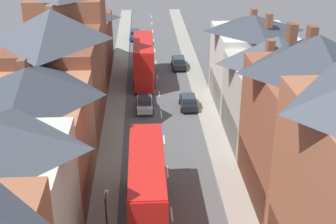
# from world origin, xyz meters

# --- Properties ---
(pavement_left) EXTENTS (2.20, 104.00, 0.14)m
(pavement_left) POSITION_xyz_m (-5.10, 38.00, 0.07)
(pavement_left) COLOR gray
(pavement_left) RESTS_ON ground
(pavement_right) EXTENTS (2.20, 104.00, 0.14)m
(pavement_right) POSITION_xyz_m (5.10, 38.00, 0.07)
(pavement_right) COLOR gray
(pavement_right) RESTS_ON ground
(centre_line_dashes) EXTENTS (0.14, 97.80, 0.01)m
(centre_line_dashes) POSITION_xyz_m (0.00, 36.00, 0.01)
(centre_line_dashes) COLOR silver
(centre_line_dashes) RESTS_ON ground
(terrace_row_left) EXTENTS (8.00, 68.93, 14.64)m
(terrace_row_left) POSITION_xyz_m (-10.19, 21.51, 5.96)
(terrace_row_left) COLOR brown
(terrace_row_left) RESTS_ON ground
(terrace_row_right) EXTENTS (8.00, 54.88, 14.48)m
(terrace_row_right) POSITION_xyz_m (10.19, 14.55, 6.21)
(terrace_row_right) COLOR brown
(terrace_row_right) RESTS_ON ground
(double_decker_bus_lead) EXTENTS (2.74, 10.80, 5.30)m
(double_decker_bus_lead) POSITION_xyz_m (-1.81, 46.59, 2.82)
(double_decker_bus_lead) COLOR red
(double_decker_bus_lead) RESTS_ON ground
(double_decker_bus_mid_street) EXTENTS (2.74, 10.80, 5.30)m
(double_decker_bus_mid_street) POSITION_xyz_m (-1.81, 17.43, 2.82)
(double_decker_bus_mid_street) COLOR red
(double_decker_bus_mid_street) RESTS_ON ground
(car_near_blue) EXTENTS (1.90, 4.53, 1.63)m
(car_near_blue) POSITION_xyz_m (-3.10, 66.90, 0.82)
(car_near_blue) COLOR navy
(car_near_blue) RESTS_ON ground
(car_parked_left_a) EXTENTS (1.90, 3.82, 1.58)m
(car_parked_left_a) POSITION_xyz_m (3.10, 37.42, 0.80)
(car_parked_left_a) COLOR black
(car_parked_left_a) RESTS_ON ground
(car_parked_right_a) EXTENTS (1.90, 4.42, 1.63)m
(car_parked_right_a) POSITION_xyz_m (3.10, 51.48, 0.82)
(car_parked_right_a) COLOR black
(car_parked_right_a) RESTS_ON ground
(car_mid_black) EXTENTS (1.90, 4.09, 1.59)m
(car_mid_black) POSITION_xyz_m (-1.80, 37.21, 0.81)
(car_mid_black) COLOR silver
(car_mid_black) RESTS_ON ground
(car_far_grey) EXTENTS (1.90, 4.28, 1.68)m
(car_far_grey) POSITION_xyz_m (-1.80, 63.71, 0.85)
(car_far_grey) COLOR #4C515B
(car_far_grey) RESTS_ON ground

